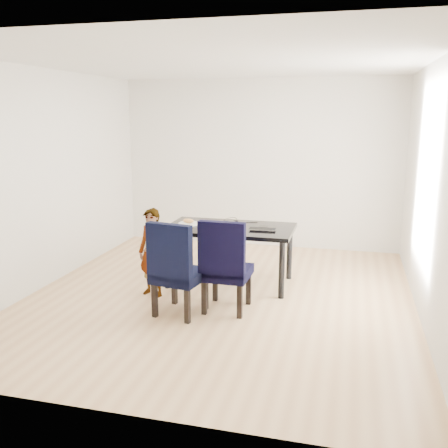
% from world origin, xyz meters
% --- Properties ---
extents(floor, '(4.50, 5.00, 0.01)m').
position_xyz_m(floor, '(0.00, 0.00, -0.01)').
color(floor, tan).
rests_on(floor, ground).
extents(ceiling, '(4.50, 5.00, 0.01)m').
position_xyz_m(ceiling, '(0.00, 0.00, 2.71)').
color(ceiling, white).
rests_on(ceiling, wall_back).
extents(wall_back, '(4.50, 0.01, 2.70)m').
position_xyz_m(wall_back, '(0.00, 2.50, 1.35)').
color(wall_back, white).
rests_on(wall_back, ground).
extents(wall_front, '(4.50, 0.01, 2.70)m').
position_xyz_m(wall_front, '(0.00, -2.50, 1.35)').
color(wall_front, white).
rests_on(wall_front, ground).
extents(wall_left, '(0.01, 5.00, 2.70)m').
position_xyz_m(wall_left, '(-2.25, 0.00, 1.35)').
color(wall_left, silver).
rests_on(wall_left, ground).
extents(wall_right, '(0.01, 5.00, 2.70)m').
position_xyz_m(wall_right, '(2.25, 0.00, 1.35)').
color(wall_right, white).
rests_on(wall_right, ground).
extents(dining_table, '(1.60, 0.90, 0.75)m').
position_xyz_m(dining_table, '(0.00, 0.50, 0.38)').
color(dining_table, black).
rests_on(dining_table, floor).
extents(chair_left, '(0.59, 0.61, 1.05)m').
position_xyz_m(chair_left, '(-0.29, -0.59, 0.53)').
color(chair_left, black).
rests_on(chair_left, floor).
extents(chair_right, '(0.52, 0.54, 1.05)m').
position_xyz_m(chair_right, '(0.18, -0.36, 0.52)').
color(chair_right, black).
rests_on(chair_right, floor).
extents(child, '(0.45, 0.37, 1.06)m').
position_xyz_m(child, '(-0.79, -0.15, 0.53)').
color(child, orange).
rests_on(child, floor).
extents(plate, '(0.37, 0.37, 0.02)m').
position_xyz_m(plate, '(-0.55, 0.51, 0.76)').
color(plate, silver).
rests_on(plate, dining_table).
extents(sandwich, '(0.16, 0.11, 0.06)m').
position_xyz_m(sandwich, '(-0.55, 0.51, 0.79)').
color(sandwich, '#BD8343').
rests_on(sandwich, plate).
extents(laptop, '(0.33, 0.22, 0.03)m').
position_xyz_m(laptop, '(0.43, 0.46, 0.76)').
color(laptop, black).
rests_on(laptop, dining_table).
extents(cable_tangle, '(0.19, 0.19, 0.01)m').
position_xyz_m(cable_tangle, '(-0.04, 0.76, 0.75)').
color(cable_tangle, black).
rests_on(cable_tangle, dining_table).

